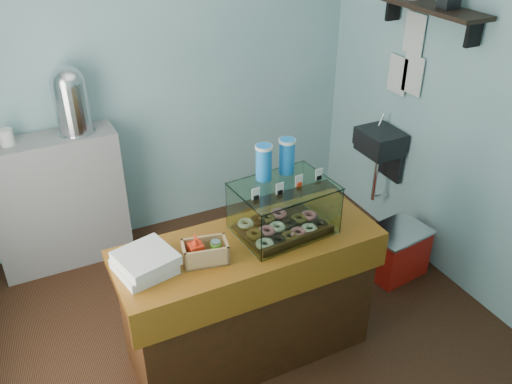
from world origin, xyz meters
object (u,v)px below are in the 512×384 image
display_case (281,205)px  red_cooler (396,251)px  counter (249,299)px  coffee_urn (71,98)px

display_case → red_cooler: display_case is taller
counter → red_cooler: counter is taller
counter → coffee_urn: (-0.67, 1.58, 0.91)m
display_case → red_cooler: size_ratio=1.19×
red_cooler → display_case: bearing=-178.1°
display_case → red_cooler: bearing=5.1°
coffee_urn → red_cooler: 2.73m
counter → coffee_urn: coffee_urn is taller
counter → display_case: 0.65m
counter → display_case: (0.24, 0.05, 0.61)m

